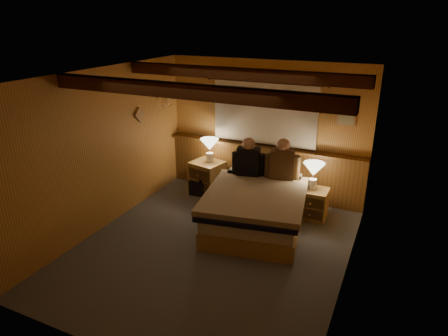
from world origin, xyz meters
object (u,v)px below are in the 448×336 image
Objects in this scene: lamp_left at (210,146)px; person_right at (282,162)px; duffel_bag at (203,187)px; nightstand_right at (313,204)px; lamp_right at (314,171)px; bed at (256,208)px; person_left at (248,160)px; nightstand_left at (207,177)px.

person_right is (1.44, -0.28, 0.01)m from lamp_left.
person_right is 1.40× the size of duffel_bag.
lamp_right reaches higher than nightstand_right.
bed reaches higher than duffel_bag.
person_left is at bearing -22.47° from lamp_left.
nightstand_right is 2.08m from lamp_left.
nightstand_left is 0.19m from duffel_bag.
nightstand_left is 0.91× the size of person_right.
person_right is at bearing -170.21° from lamp_right.
nightstand_left is 2.04m from lamp_right.
person_right reaches higher than nightstand_right.
lamp_right is (-0.04, 0.02, 0.55)m from nightstand_right.
bed is at bearing -36.16° from lamp_left.
nightstand_left is at bearing 148.04° from person_left.
lamp_right is (0.68, 0.71, 0.47)m from bed.
duffel_bag is at bearing 162.80° from person_right.
duffel_bag is at bearing -107.72° from lamp_left.
nightstand_right is 2.02m from duffel_bag.
lamp_right is 0.90× the size of duffel_bag.
lamp_right is 1.05m from person_left.
nightstand_right is at bearing -4.74° from person_left.
bed is 1.51m from duffel_bag.
bed is 4.65× the size of lamp_right.
lamp_left is 0.89× the size of duffel_bag.
lamp_right is 2.09m from duffel_bag.
bed is at bearing -35.03° from duffel_bag.
bed is 3.29× the size of nightstand_left.
nightstand_right is 1.13× the size of lamp_left.
nightstand_right is (2.01, -0.17, -0.05)m from nightstand_left.
nightstand_right is 0.75× the size of person_left.
bed is 1.09m from lamp_right.
lamp_left reaches higher than nightstand_left.
lamp_right is (1.97, -0.16, 0.50)m from nightstand_left.
bed is 3.13× the size of person_left.
person_left is (0.93, -0.33, 0.59)m from nightstand_left.
lamp_right is at bearing -5.91° from lamp_left.
lamp_right is 0.64× the size of person_right.
lamp_left is (-1.97, 0.22, 0.65)m from nightstand_right.
nightstand_left is at bearing 174.51° from nightstand_right.
person_left is 1.34× the size of duffel_bag.
person_left is (-1.07, -0.15, 0.64)m from nightstand_right.
bed is 4.73× the size of lamp_left.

